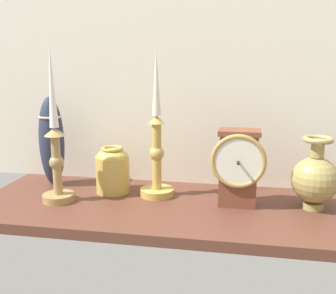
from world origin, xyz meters
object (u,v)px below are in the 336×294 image
object	(u,v)px
brass_vase_bulbous	(315,178)
tall_ceramic_vase	(52,141)
brass_vase_jar	(113,169)
candlestick_tall_left	(157,151)
mantel_clock	(238,166)
candlestick_tall_center	(56,150)

from	to	relation	value
brass_vase_bulbous	tall_ceramic_vase	distance (cm)	67.89
brass_vase_jar	tall_ceramic_vase	xyz separation A→B (cm)	(-18.00, 2.91, 6.07)
brass_vase_jar	tall_ceramic_vase	distance (cm)	19.22
brass_vase_bulbous	candlestick_tall_left	bearing A→B (deg)	176.35
mantel_clock	tall_ceramic_vase	distance (cm)	50.56
candlestick_tall_center	brass_vase_jar	distance (cm)	15.65
candlestick_tall_left	candlestick_tall_center	xyz separation A→B (cm)	(-22.87, -8.30, 1.23)
mantel_clock	candlestick_tall_center	xyz separation A→B (cm)	(-42.98, -4.66, 3.11)
candlestick_tall_center	brass_vase_jar	xyz separation A→B (cm)	(11.00, 9.00, -6.54)
mantel_clock	brass_vase_bulbous	xyz separation A→B (cm)	(17.47, 1.25, -2.31)
mantel_clock	brass_vase_jar	size ratio (longest dim) A/B	1.51
mantel_clock	tall_ceramic_vase	size ratio (longest dim) A/B	0.75
candlestick_tall_center	candlestick_tall_left	bearing A→B (deg)	19.95
brass_vase_bulbous	tall_ceramic_vase	size ratio (longest dim) A/B	0.70
mantel_clock	brass_vase_bulbous	world-z (taller)	mantel_clock
candlestick_tall_left	brass_vase_bulbous	size ratio (longest dim) A/B	2.17
brass_vase_jar	brass_vase_bulbous	bearing A→B (deg)	-3.58
mantel_clock	brass_vase_jar	xyz separation A→B (cm)	(-31.97, 4.34, -3.44)
brass_vase_bulbous	tall_ceramic_vase	bearing A→B (deg)	174.91
brass_vase_bulbous	brass_vase_jar	size ratio (longest dim) A/B	1.41
mantel_clock	candlestick_tall_center	size ratio (longest dim) A/B	0.47
brass_vase_jar	candlestick_tall_center	bearing A→B (deg)	-140.71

